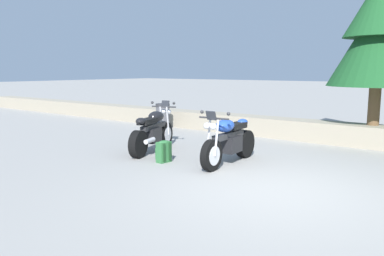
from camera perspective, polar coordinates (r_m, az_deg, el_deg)
ground_plane at (r=6.58m, az=12.10°, el=-8.92°), size 120.00×120.00×0.00m
stone_wall at (r=10.97m, az=22.83°, el=-0.92°), size 36.00×0.80×0.55m
motorcycle_black_near_left at (r=9.36m, az=-5.72°, el=-0.52°), size 0.89×2.02×1.18m
motorcycle_blue_centre at (r=8.11m, az=5.43°, el=-1.93°), size 0.67×2.07×1.18m
rider_backpack at (r=8.29m, az=-4.21°, el=-3.38°), size 0.28×0.32×0.47m
pine_tree_far_left at (r=10.93m, az=25.87°, el=13.06°), size 2.41×2.41×4.38m
trash_bin at (r=12.70m, az=-4.32°, el=1.66°), size 0.46×0.46×0.86m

